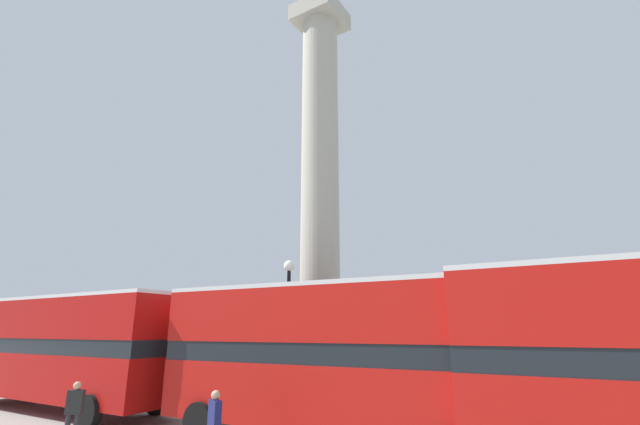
# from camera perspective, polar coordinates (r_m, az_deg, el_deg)

# --- Properties ---
(ground_plane) EXTENTS (200.00, 200.00, 0.00)m
(ground_plane) POSITION_cam_1_polar(r_m,az_deg,el_deg) (19.14, -0.00, -24.27)
(ground_plane) COLOR gray
(monument_column) EXTENTS (4.87, 4.87, 20.32)m
(monument_column) POSITION_cam_1_polar(r_m,az_deg,el_deg) (19.44, -0.00, -1.98)
(monument_column) COLOR #A39E8E
(monument_column) RESTS_ON ground_plane
(bus_a) EXTENTS (11.16, 3.09, 4.23)m
(bus_a) POSITION_cam_1_polar(r_m,az_deg,el_deg) (20.22, -30.56, -15.08)
(bus_a) COLOR #A80F0C
(bus_a) RESTS_ON ground_plane
(bus_c) EXTENTS (10.44, 3.33, 4.22)m
(bus_c) POSITION_cam_1_polar(r_m,az_deg,el_deg) (12.48, 1.95, -18.20)
(bus_c) COLOR #B7140F
(bus_c) RESTS_ON ground_plane
(equestrian_statue) EXTENTS (3.29, 2.50, 5.55)m
(equestrian_statue) POSITION_cam_1_polar(r_m,az_deg,el_deg) (18.23, 32.23, -17.44)
(equestrian_statue) COLOR #A39E8E
(equestrian_statue) RESTS_ON ground_plane
(street_lamp) EXTENTS (0.42, 0.42, 5.53)m
(street_lamp) POSITION_cam_1_polar(r_m,az_deg,el_deg) (16.33, -4.29, -14.86)
(street_lamp) COLOR black
(street_lamp) RESTS_ON ground_plane
(pedestrian_near_lamp) EXTENTS (0.44, 0.38, 1.59)m
(pedestrian_near_lamp) POSITION_cam_1_polar(r_m,az_deg,el_deg) (14.25, -29.97, -21.88)
(pedestrian_near_lamp) COLOR #28282D
(pedestrian_near_lamp) RESTS_ON ground_plane
(pedestrian_by_plinth) EXTENTS (0.45, 0.32, 1.60)m
(pedestrian_by_plinth) POSITION_cam_1_polar(r_m,az_deg,el_deg) (11.11, -13.95, -25.73)
(pedestrian_by_plinth) COLOR #4C473D
(pedestrian_by_plinth) RESTS_ON ground_plane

